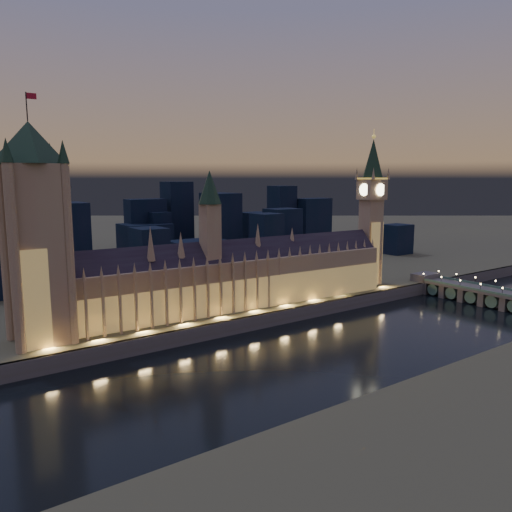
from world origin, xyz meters
TOP-DOWN VIEW (x-y plane):
  - ground_plane at (0.00, 0.00)m, footprint 2000.00×2000.00m
  - north_bank at (0.00, 520.00)m, footprint 2000.00×960.00m
  - embankment_wall at (0.00, 41.00)m, footprint 2000.00×2.50m
  - palace_of_westminster at (-1.65, 61.75)m, footprint 202.00×28.88m
  - victoria_tower at (-110.00, 61.92)m, footprint 31.68×31.68m
  - elizabeth_tower at (108.00, 61.92)m, footprint 18.00×18.00m
  - westminster_bridge at (148.88, -3.45)m, footprint 18.72×113.00m
  - city_backdrop at (37.26, 247.58)m, footprint 464.12×215.63m

SIDE VIEW (x-z plane):
  - ground_plane at x=0.00m, z-range 0.00..0.00m
  - north_bank at x=0.00m, z-range 0.00..8.00m
  - embankment_wall at x=0.00m, z-range 0.00..8.00m
  - westminster_bridge at x=148.88m, z-range -1.96..13.94m
  - palace_of_westminster at x=-1.65m, z-range -12.63..65.37m
  - city_backdrop at x=37.26m, z-range -12.05..74.81m
  - victoria_tower at x=-110.00m, z-range 7.34..117.33m
  - elizabeth_tower at x=108.00m, z-range 14.10..120.83m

